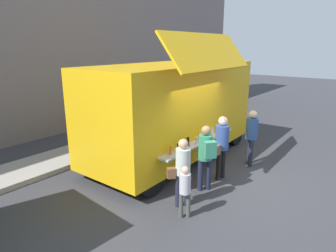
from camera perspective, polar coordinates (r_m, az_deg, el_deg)
The scene contains 9 objects.
ground_plane at distance 8.42m, azimuth 9.36°, elevation -9.82°, with size 60.00×60.00×0.00m, color #38383D.
curb_strip at distance 9.36m, azimuth -27.91°, elevation -8.32°, with size 28.00×1.60×0.15m, color #9E998E.
food_truck_main at distance 9.26m, azimuth 1.24°, elevation 3.54°, with size 6.25×3.22×3.89m.
trash_bin at distance 13.89m, azimuth 3.19°, elevation 2.77°, with size 0.60×0.60×1.05m, color #2F6236.
customer_front_ordering at distance 7.94m, azimuth 10.46°, elevation -3.26°, with size 0.58×0.36×1.77m.
customer_mid_with_backpack at distance 7.25m, azimuth 7.43°, elevation -5.08°, with size 0.49×0.54×1.69m.
customer_rear_waiting at distance 6.53m, azimuth 2.82°, elevation -8.08°, with size 0.48×0.45×1.62m.
customer_extra_browsing at distance 9.10m, azimuth 16.05°, elevation -1.32°, with size 0.35×0.35×1.73m.
child_near_queue at distance 6.22m, azimuth 3.35°, elevation -11.93°, with size 0.24×0.24×1.18m.
Camera 1 is at (-6.73, -3.59, 3.56)m, focal length 31.12 mm.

